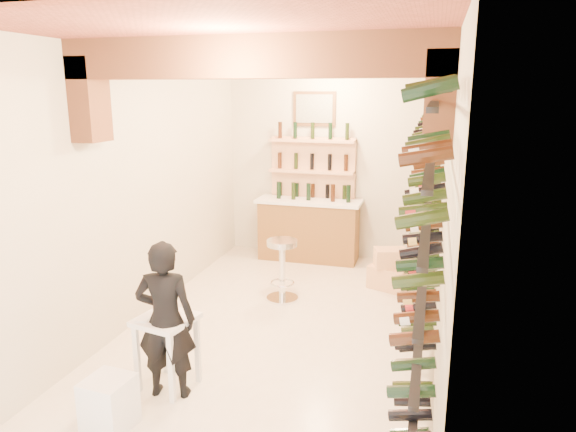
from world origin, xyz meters
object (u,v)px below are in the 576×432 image
object	(u,v)px
back_counter	(309,228)
tasting_table	(166,330)
chrome_barstool	(282,265)
white_stool	(109,404)
crate_lower	(390,277)
wine_rack	(422,209)
person	(166,320)

from	to	relation	value
back_counter	tasting_table	size ratio (longest dim) A/B	1.98
back_counter	chrome_barstool	xyz separation A→B (m)	(0.07, -1.79, -0.05)
back_counter	white_stool	world-z (taller)	back_counter
back_counter	tasting_table	bearing A→B (deg)	-95.23
white_stool	crate_lower	world-z (taller)	white_stool
wine_rack	white_stool	size ratio (longest dim) A/B	12.69
tasting_table	wine_rack	bearing A→B (deg)	44.42
tasting_table	person	distance (m)	0.20
tasting_table	crate_lower	size ratio (longest dim) A/B	1.58
wine_rack	white_stool	bearing A→B (deg)	-137.55
tasting_table	person	size ratio (longest dim) A/B	0.58
white_stool	tasting_table	bearing A→B (deg)	76.63
person	crate_lower	size ratio (longest dim) A/B	2.72
person	crate_lower	bearing A→B (deg)	-129.62
back_counter	person	xyz separation A→B (m)	(-0.31, -4.23, 0.20)
chrome_barstool	white_stool	bearing A→B (deg)	-101.36
tasting_table	back_counter	bearing A→B (deg)	95.53
white_stool	wine_rack	bearing A→B (deg)	42.45
tasting_table	person	world-z (taller)	person
white_stool	crate_lower	size ratio (longest dim) A/B	0.83
wine_rack	crate_lower	xyz separation A→B (m)	(-0.41, 1.66, -1.39)
back_counter	white_stool	bearing A→B (deg)	-96.43
chrome_barstool	crate_lower	size ratio (longest dim) A/B	1.53
wine_rack	back_counter	xyz separation A→B (m)	(-1.83, 2.65, -1.02)
tasting_table	crate_lower	bearing A→B (deg)	70.96
white_stool	person	world-z (taller)	person
wine_rack	tasting_table	xyz separation A→B (m)	(-2.21, -1.47, -0.97)
tasting_table	white_stool	distance (m)	0.80
back_counter	white_stool	size ratio (longest dim) A/B	3.79
person	chrome_barstool	size ratio (longest dim) A/B	1.78
back_counter	person	bearing A→B (deg)	-94.25
wine_rack	chrome_barstool	world-z (taller)	wine_rack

